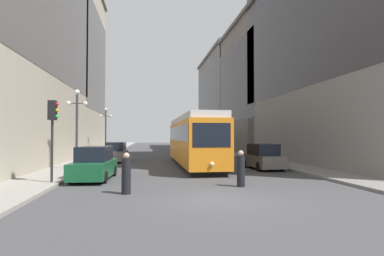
# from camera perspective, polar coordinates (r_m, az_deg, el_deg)

# --- Properties ---
(ground_plane) EXTENTS (200.00, 200.00, 0.00)m
(ground_plane) POSITION_cam_1_polar(r_m,az_deg,el_deg) (11.87, 5.12, -13.11)
(ground_plane) COLOR #424244
(sidewalk_left) EXTENTS (2.77, 120.00, 0.15)m
(sidewalk_left) POSITION_cam_1_polar(r_m,az_deg,el_deg) (51.67, -14.44, -4.01)
(sidewalk_left) COLOR gray
(sidewalk_left) RESTS_ON ground
(sidewalk_right) EXTENTS (2.77, 120.00, 0.15)m
(sidewalk_right) POSITION_cam_1_polar(r_m,az_deg,el_deg) (52.52, 3.83, -4.01)
(sidewalk_right) COLOR gray
(sidewalk_right) RESTS_ON ground
(streetcar) EXTENTS (2.63, 14.85, 3.89)m
(streetcar) POSITION_cam_1_polar(r_m,az_deg,el_deg) (24.69, 0.17, -2.17)
(streetcar) COLOR black
(streetcar) RESTS_ON ground
(transit_bus) EXTENTS (2.63, 12.63, 3.45)m
(transit_bus) POSITION_cam_1_polar(r_m,az_deg,el_deg) (41.90, 0.81, -2.10)
(transit_bus) COLOR black
(transit_bus) RESTS_ON ground
(parked_car_left_near) EXTENTS (2.02, 4.49, 1.82)m
(parked_car_left_near) POSITION_cam_1_polar(r_m,az_deg,el_deg) (29.36, -13.91, -4.47)
(parked_car_left_near) COLOR black
(parked_car_left_near) RESTS_ON ground
(parked_car_left_mid) EXTENTS (2.09, 4.65, 1.82)m
(parked_car_left_mid) POSITION_cam_1_polar(r_m,az_deg,el_deg) (17.85, -17.64, -6.40)
(parked_car_left_mid) COLOR black
(parked_car_left_mid) RESTS_ON ground
(parked_car_right_far) EXTENTS (2.01, 4.33, 1.82)m
(parked_car_right_far) POSITION_cam_1_polar(r_m,az_deg,el_deg) (22.93, 12.97, -5.33)
(parked_car_right_far) COLOR black
(parked_car_right_far) RESTS_ON ground
(pedestrian_crossing_near) EXTENTS (0.38, 0.38, 1.71)m
(pedestrian_crossing_near) POSITION_cam_1_polar(r_m,az_deg,el_deg) (14.84, 9.04, -7.65)
(pedestrian_crossing_near) COLOR black
(pedestrian_crossing_near) RESTS_ON ground
(pedestrian_crossing_far) EXTENTS (0.38, 0.38, 1.70)m
(pedestrian_crossing_far) POSITION_cam_1_polar(r_m,az_deg,el_deg) (13.12, -12.09, -8.46)
(pedestrian_crossing_far) COLOR black
(pedestrian_crossing_far) RESTS_ON ground
(traffic_light_near_left) EXTENTS (0.47, 0.36, 3.97)m
(traffic_light_near_left) POSITION_cam_1_polar(r_m,az_deg,el_deg) (16.44, -24.39, 1.49)
(traffic_light_near_left) COLOR #232328
(traffic_light_near_left) RESTS_ON sidewalk_left
(lamp_post_left_near) EXTENTS (1.41, 0.36, 5.43)m
(lamp_post_left_near) POSITION_cam_1_polar(r_m,az_deg,el_deg) (22.47, -20.55, 1.99)
(lamp_post_left_near) COLOR #333338
(lamp_post_left_near) RESTS_ON sidewalk_left
(lamp_post_left_far) EXTENTS (1.41, 0.36, 5.50)m
(lamp_post_left_far) POSITION_cam_1_polar(r_m,az_deg,el_deg) (36.85, -15.69, 0.70)
(lamp_post_left_far) COLOR #333338
(lamp_post_left_far) RESTS_ON sidewalk_left
(building_left_midblock) EXTENTS (11.21, 16.32, 23.59)m
(building_left_midblock) POSITION_cam_1_polar(r_m,az_deg,el_deg) (46.74, -23.67, 10.69)
(building_left_midblock) COLOR #B2A893
(building_left_midblock) RESTS_ON ground
(building_right_corner) EXTENTS (11.15, 17.80, 18.74)m
(building_right_corner) POSITION_cam_1_polar(r_m,az_deg,el_deg) (47.03, 13.99, 7.41)
(building_right_corner) COLOR slate
(building_right_corner) RESTS_ON ground
(building_right_midblock) EXTENTS (15.00, 23.65, 19.27)m
(building_right_midblock) POSITION_cam_1_polar(r_m,az_deg,el_deg) (66.01, 9.09, 5.06)
(building_right_midblock) COLOR gray
(building_right_midblock) RESTS_ON ground
(building_right_far) EXTENTS (16.23, 24.04, 25.69)m
(building_right_far) POSITION_cam_1_polar(r_m,az_deg,el_deg) (34.00, 30.22, 17.30)
(building_right_far) COLOR gray
(building_right_far) RESTS_ON ground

